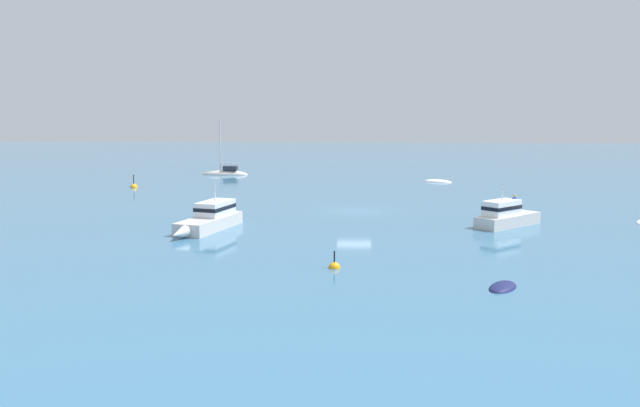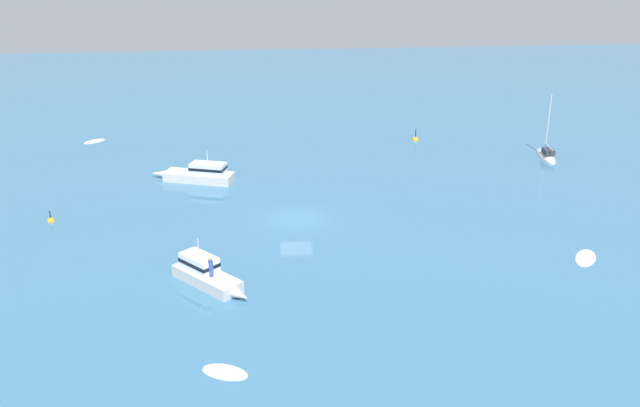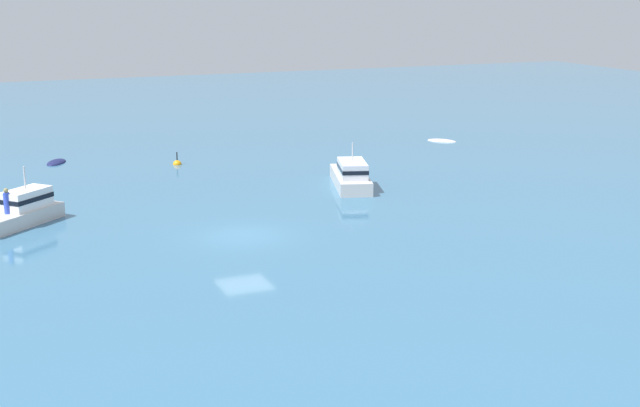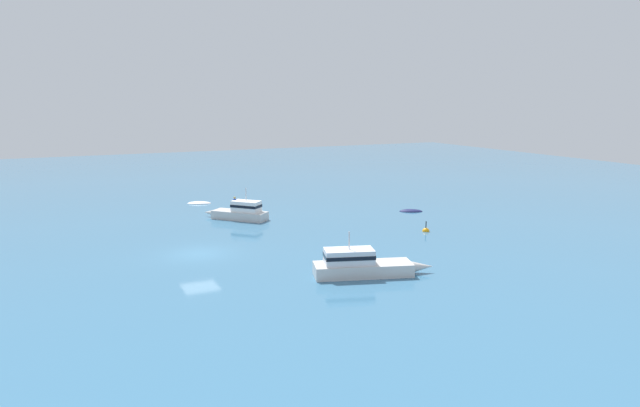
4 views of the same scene
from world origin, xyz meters
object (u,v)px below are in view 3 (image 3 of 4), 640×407
at_px(motor_cruiser, 18,212).
at_px(channel_buoy, 177,164).
at_px(tender_1, 56,163).
at_px(cabin_cruiser, 351,175).
at_px(tender, 442,141).

bearing_deg(motor_cruiser, channel_buoy, -174.47).
bearing_deg(tender_1, channel_buoy, -89.31).
bearing_deg(motor_cruiser, cabin_cruiser, 142.62).
bearing_deg(cabin_cruiser, channel_buoy, 54.61).
bearing_deg(tender_1, motor_cruiser, -165.79).
relative_size(tender_1, motor_cruiser, 0.45).
bearing_deg(cabin_cruiser, tender_1, 64.86).
xyz_separation_m(tender_1, cabin_cruiser, (-15.65, 14.51, 0.70)).
relative_size(tender, motor_cruiser, 0.46).
height_order(motor_cruiser, channel_buoy, motor_cruiser).
bearing_deg(tender, motor_cruiser, -107.14).
xyz_separation_m(tender_1, motor_cruiser, (3.68, 16.20, 0.72)).
relative_size(tender, tender_1, 1.00).
xyz_separation_m(cabin_cruiser, motor_cruiser, (19.34, 1.69, 0.02)).
relative_size(tender, cabin_cruiser, 0.33).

